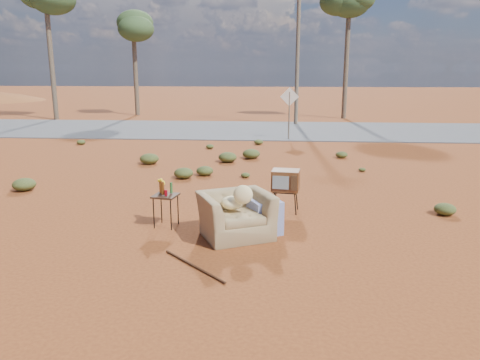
{
  "coord_description": "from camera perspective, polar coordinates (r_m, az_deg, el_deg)",
  "views": [
    {
      "loc": [
        1.01,
        -7.74,
        2.95
      ],
      "look_at": [
        0.3,
        1.21,
        0.8
      ],
      "focal_mm": 35.0,
      "sensor_mm": 36.0,
      "label": 1
    }
  ],
  "objects": [
    {
      "name": "eucalyptus_near_left",
      "position": [
        31.17,
        -12.89,
        17.75
      ],
      "size": [
        3.2,
        3.2,
        6.6
      ],
      "color": "brown",
      "rests_on": "ground"
    },
    {
      "name": "rusty_bar",
      "position": [
        7.27,
        -5.64,
        -10.38
      ],
      "size": [
        1.11,
        1.12,
        0.04
      ],
      "primitive_type": "cylinder",
      "rotation": [
        0.0,
        1.57,
        -0.79
      ],
      "color": "#472413",
      "rests_on": "ground"
    },
    {
      "name": "road_sign",
      "position": [
        19.8,
        6.03,
        9.21
      ],
      "size": [
        0.78,
        0.06,
        2.19
      ],
      "color": "brown",
      "rests_on": "ground"
    },
    {
      "name": "eucalyptus_center",
      "position": [
        29.22,
        13.17,
        19.98
      ],
      "size": [
        3.2,
        3.2,
        7.6
      ],
      "color": "brown",
      "rests_on": "ground"
    },
    {
      "name": "tv_unit",
      "position": [
        9.76,
        5.58,
        -0.12
      ],
      "size": [
        0.61,
        0.52,
        0.9
      ],
      "rotation": [
        0.0,
        0.0,
        -0.12
      ],
      "color": "black",
      "rests_on": "ground"
    },
    {
      "name": "side_table",
      "position": [
        8.96,
        -9.19,
        -1.6
      ],
      "size": [
        0.5,
        0.5,
        0.89
      ],
      "rotation": [
        0.0,
        0.0,
        -0.18
      ],
      "color": "#352013",
      "rests_on": "ground"
    },
    {
      "name": "ground",
      "position": [
        8.34,
        -2.73,
        -7.25
      ],
      "size": [
        140.0,
        140.0,
        0.0
      ],
      "primitive_type": "plane",
      "color": "brown",
      "rests_on": "ground"
    },
    {
      "name": "highway",
      "position": [
        22.95,
        2.0,
        6.13
      ],
      "size": [
        140.0,
        7.0,
        0.04
      ],
      "primitive_type": "cube",
      "color": "#565659",
      "rests_on": "ground"
    },
    {
      "name": "armchair",
      "position": [
        8.39,
        0.13,
        -3.54
      ],
      "size": [
        1.58,
        1.43,
        1.07
      ],
      "rotation": [
        0.0,
        0.0,
        0.44
      ],
      "color": "#8F754E",
      "rests_on": "ground"
    },
    {
      "name": "scrub_patch",
      "position": [
        12.6,
        -3.94,
        0.56
      ],
      "size": [
        17.49,
        8.07,
        0.33
      ],
      "color": "#505626",
      "rests_on": "ground"
    },
    {
      "name": "utility_pole_center",
      "position": [
        25.29,
        7.07,
        16.09
      ],
      "size": [
        1.4,
        0.2,
        8.0
      ],
      "color": "brown",
      "rests_on": "ground"
    }
  ]
}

